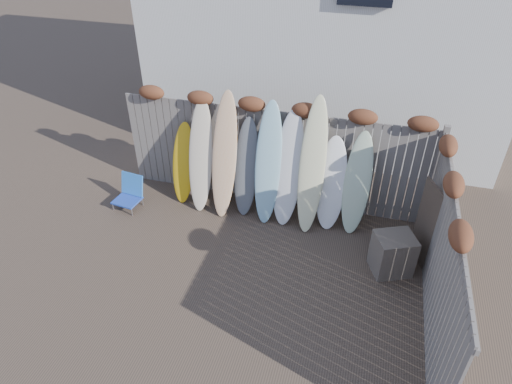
% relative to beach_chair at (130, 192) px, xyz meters
% --- Properties ---
extents(ground, '(80.00, 80.00, 0.00)m').
position_rel_beach_chair_xyz_m(ground, '(2.70, -1.46, -0.30)').
color(ground, '#493A2D').
extents(back_fence, '(6.05, 0.28, 2.24)m').
position_rel_beach_chair_xyz_m(back_fence, '(2.76, 0.94, 0.88)').
color(back_fence, slate).
rests_on(back_fence, ground).
extents(right_fence, '(0.28, 4.40, 2.24)m').
position_rel_beach_chair_xyz_m(right_fence, '(5.70, -1.21, 0.84)').
color(right_fence, slate).
rests_on(right_fence, ground).
extents(beach_chair, '(0.55, 0.58, 0.65)m').
position_rel_beach_chair_xyz_m(beach_chair, '(0.00, 0.00, 0.00)').
color(beach_chair, '#2346B2').
rests_on(beach_chair, ground).
extents(wooden_crate, '(0.78, 0.73, 0.73)m').
position_rel_beach_chair_xyz_m(wooden_crate, '(5.14, -0.51, 0.06)').
color(wooden_crate, '#50473C').
rests_on(wooden_crate, ground).
extents(lattice_panel, '(0.45, 0.97, 1.55)m').
position_rel_beach_chair_xyz_m(lattice_panel, '(5.68, -0.32, 0.47)').
color(lattice_panel, brown).
rests_on(lattice_panel, ground).
extents(surfboard_0, '(0.48, 0.59, 1.61)m').
position_rel_beach_chair_xyz_m(surfboard_0, '(0.97, 0.57, 0.50)').
color(surfboard_0, gold).
rests_on(surfboard_0, ground).
extents(surfboard_1, '(0.52, 0.79, 2.15)m').
position_rel_beach_chair_xyz_m(surfboard_1, '(1.39, 0.50, 0.77)').
color(surfboard_1, beige).
rests_on(surfboard_1, ground).
extents(surfboard_2, '(0.49, 0.83, 2.37)m').
position_rel_beach_chair_xyz_m(surfboard_2, '(1.88, 0.47, 0.88)').
color(surfboard_2, '#FFC684').
rests_on(surfboard_2, ground).
extents(surfboard_3, '(0.50, 0.69, 1.88)m').
position_rel_beach_chair_xyz_m(surfboard_3, '(2.28, 0.56, 0.63)').
color(surfboard_3, '#5A5E62').
rests_on(surfboard_3, ground).
extents(surfboard_4, '(0.54, 0.82, 2.27)m').
position_rel_beach_chair_xyz_m(surfboard_4, '(2.73, 0.49, 0.83)').
color(surfboard_4, '#8FBFCF').
rests_on(surfboard_4, ground).
extents(surfboard_5, '(0.56, 0.77, 2.14)m').
position_rel_beach_chair_xyz_m(surfboard_5, '(3.11, 0.51, 0.76)').
color(surfboard_5, silver).
rests_on(surfboard_5, ground).
extents(surfboard_6, '(0.49, 0.87, 2.46)m').
position_rel_beach_chair_xyz_m(surfboard_6, '(3.55, 0.46, 0.93)').
color(surfboard_6, '#EDEAB3').
rests_on(surfboard_6, ground).
extents(surfboard_7, '(0.59, 0.66, 1.74)m').
position_rel_beach_chair_xyz_m(surfboard_7, '(3.92, 0.54, 0.56)').
color(surfboard_7, white).
rests_on(surfboard_7, ground).
extents(surfboard_8, '(0.50, 0.68, 1.88)m').
position_rel_beach_chair_xyz_m(surfboard_8, '(4.38, 0.55, 0.64)').
color(surfboard_8, beige).
rests_on(surfboard_8, ground).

